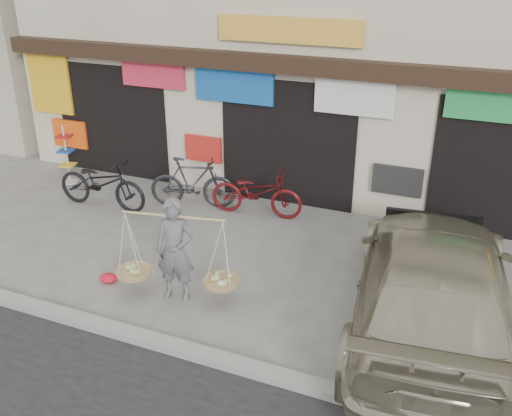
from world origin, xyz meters
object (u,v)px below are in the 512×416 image
at_px(street_vendor, 175,254).
at_px(suv, 433,285).
at_px(bike_0, 102,183).
at_px(bike_2, 256,192).
at_px(bike_1, 193,183).
at_px(display_rack, 67,160).

height_order(street_vendor, suv, street_vendor).
bearing_deg(bike_0, bike_2, -74.34).
xyz_separation_m(bike_0, bike_1, (1.79, 0.80, -0.00)).
xyz_separation_m(street_vendor, bike_0, (-3.28, 2.46, -0.23)).
height_order(suv, display_rack, suv).
bearing_deg(bike_1, suv, -133.07).
bearing_deg(display_rack, bike_2, 0.62).
height_order(street_vendor, bike_2, street_vendor).
relative_size(bike_2, suv, 0.35).
relative_size(bike_0, bike_1, 1.15).
bearing_deg(display_rack, street_vendor, -34.10).
relative_size(bike_0, suv, 0.38).
bearing_deg(suv, display_rack, -23.76).
bearing_deg(bike_1, street_vendor, -172.50).
distance_m(street_vendor, display_rack, 5.97).
height_order(street_vendor, display_rack, street_vendor).
height_order(bike_1, bike_2, bike_1).
relative_size(suv, display_rack, 3.98).
xyz_separation_m(bike_2, display_rack, (-4.88, -0.05, 0.05)).
height_order(street_vendor, bike_0, street_vendor).
bearing_deg(bike_2, bike_0, 100.08).
bearing_deg(suv, bike_1, -32.77).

